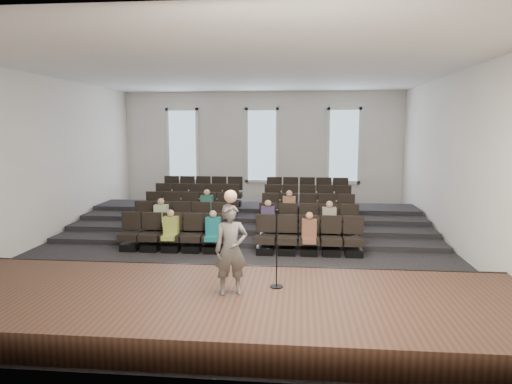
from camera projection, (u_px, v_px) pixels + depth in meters
The scene contains 14 objects.
ground at pixel (242, 248), 13.23m from camera, with size 14.00×14.00×0.00m, color black.
ceiling at pixel (241, 71), 12.54m from camera, with size 12.00×14.00×0.02m, color white.
wall_back at pixel (262, 150), 19.80m from camera, with size 12.00×0.04×5.00m, color white.
wall_front at pixel (173, 200), 5.96m from camera, with size 12.00×0.04×5.00m, color white.
wall_left at pixel (39, 160), 13.45m from camera, with size 0.04×14.00×5.00m, color white.
wall_right at pixel (462, 163), 12.31m from camera, with size 0.04×14.00×5.00m, color white.
stage at pixel (206, 307), 8.17m from camera, with size 11.80×3.60×0.50m, color #412A1C.
stage_lip at pixel (222, 276), 9.91m from camera, with size 11.80×0.06×0.52m, color black.
risers at pixel (253, 220), 16.33m from camera, with size 11.80×4.80×0.60m.
seating_rows at pixel (248, 215), 14.65m from camera, with size 6.80×4.70×1.67m.
windows at pixel (262, 146), 19.71m from camera, with size 8.44×0.10×3.24m.
audience at pixel (243, 218), 13.43m from camera, with size 5.45×2.64×1.10m.
speaker at pixel (231, 249), 8.06m from camera, with size 0.59×0.39×1.62m, color #545250.
mic_stand at pixel (277, 264), 8.44m from camera, with size 0.25×0.25×1.48m.
Camera 1 is at (1.65, -12.78, 3.43)m, focal length 32.00 mm.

